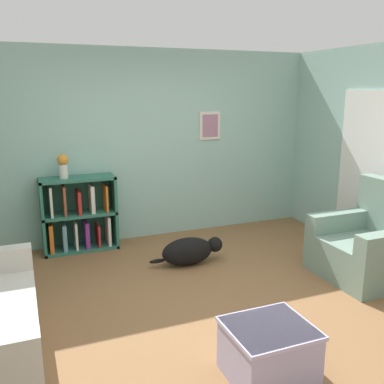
{
  "coord_description": "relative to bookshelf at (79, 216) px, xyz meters",
  "views": [
    {
      "loc": [
        -1.56,
        -3.48,
        2.05
      ],
      "look_at": [
        0.0,
        0.4,
        1.05
      ],
      "focal_mm": 40.0,
      "sensor_mm": 36.0,
      "label": 1
    }
  ],
  "objects": [
    {
      "name": "dog",
      "position": [
        1.15,
        -1.02,
        -0.29
      ],
      "size": [
        0.92,
        0.3,
        0.33
      ],
      "color": "black",
      "rests_on": "ground_plane"
    },
    {
      "name": "ground_plane",
      "position": [
        0.94,
        -2.02,
        -0.46
      ],
      "size": [
        14.0,
        14.0,
        0.0
      ],
      "primitive_type": "plane",
      "color": "brown"
    },
    {
      "name": "recliner_chair",
      "position": [
        2.91,
        -2.07,
        -0.09
      ],
      "size": [
        0.93,
        0.97,
        1.07
      ],
      "color": "gray",
      "rests_on": "ground_plane"
    },
    {
      "name": "bookshelf",
      "position": [
        0.0,
        0.0,
        0.0
      ],
      "size": [
        0.94,
        0.36,
        0.97
      ],
      "color": "#2D6B56",
      "rests_on": "ground_plane"
    },
    {
      "name": "wall_back",
      "position": [
        0.94,
        0.23,
        0.85
      ],
      "size": [
        5.6,
        0.13,
        2.6
      ],
      "color": "#93BCB2",
      "rests_on": "ground_plane"
    },
    {
      "name": "vase",
      "position": [
        -0.15,
        -0.02,
        0.69
      ],
      "size": [
        0.14,
        0.14,
        0.31
      ],
      "color": "silver",
      "rests_on": "bookshelf"
    },
    {
      "name": "coffee_table",
      "position": [
        0.91,
        -3.17,
        -0.24
      ],
      "size": [
        0.61,
        0.54,
        0.41
      ],
      "color": "#ADA3CC",
      "rests_on": "ground_plane"
    }
  ]
}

